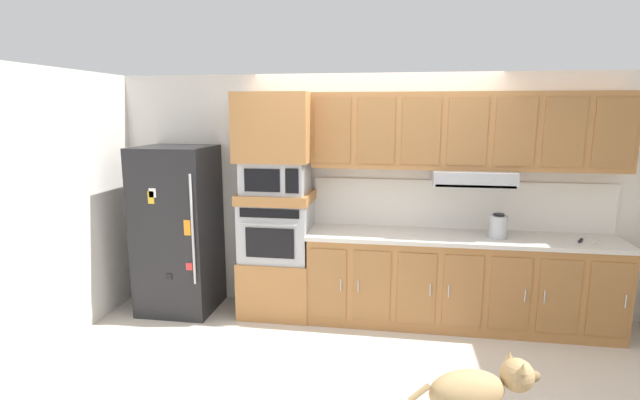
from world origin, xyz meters
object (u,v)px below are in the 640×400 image
(screwdriver, at_px, (582,241))
(dog, at_px, (478,390))
(microwave, at_px, (276,177))
(electric_kettle, at_px, (498,227))
(refrigerator, at_px, (178,229))
(built_in_oven, at_px, (277,230))

(screwdriver, distance_m, dog, 2.20)
(screwdriver, xyz_separation_m, dog, (-1.18, -1.78, -0.54))
(screwdriver, bearing_deg, dog, -123.44)
(dog, bearing_deg, screwdriver, 36.57)
(dog, bearing_deg, microwave, 113.52)
(electric_kettle, bearing_deg, refrigerator, -179.64)
(refrigerator, distance_m, electric_kettle, 3.25)
(electric_kettle, bearing_deg, built_in_oven, 178.76)
(microwave, bearing_deg, dog, -46.49)
(microwave, height_order, electric_kettle, microwave)
(built_in_oven, height_order, microwave, microwave)
(refrigerator, height_order, electric_kettle, refrigerator)
(built_in_oven, bearing_deg, electric_kettle, -1.24)
(screwdriver, bearing_deg, refrigerator, -180.00)
(microwave, bearing_deg, built_in_oven, 179.23)
(refrigerator, relative_size, microwave, 2.73)
(microwave, bearing_deg, refrigerator, -176.36)
(microwave, relative_size, screwdriver, 3.90)
(built_in_oven, xyz_separation_m, microwave, (0.00, -0.00, 0.56))
(microwave, xyz_separation_m, screwdriver, (2.93, -0.07, -0.53))
(refrigerator, xyz_separation_m, electric_kettle, (3.25, 0.02, 0.15))
(built_in_oven, height_order, dog, built_in_oven)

